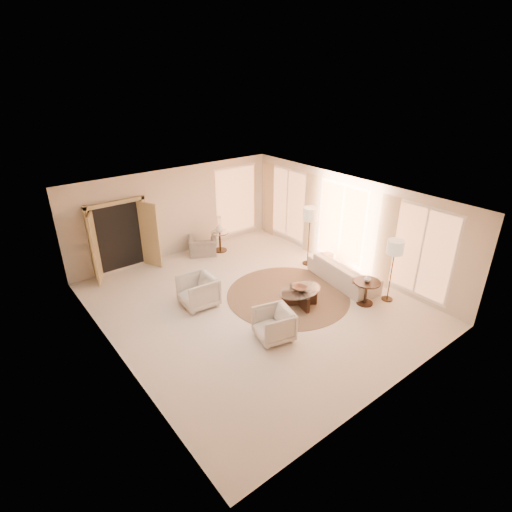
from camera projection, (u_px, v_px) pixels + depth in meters
room at (253, 255)px, 9.74m from camera, size 7.04×8.04×2.83m
windows_right at (344, 224)px, 11.76m from camera, size 0.10×6.40×2.40m
window_back_corner at (236, 201)px, 13.85m from camera, size 1.70×0.10×2.40m
curtains_right at (320, 218)px, 12.39m from camera, size 0.06×5.20×2.60m
french_doors at (121, 238)px, 11.54m from camera, size 1.95×0.66×2.16m
area_rug at (288, 295)px, 10.71m from camera, size 3.90×3.90×0.01m
sofa at (343, 271)px, 11.27m from camera, size 1.21×2.34×0.65m
armchair_left at (198, 290)px, 10.11m from camera, size 0.87×0.92×0.89m
armchair_right at (274, 323)px, 8.86m from camera, size 0.90×0.94×0.80m
accent_chair at (203, 243)px, 12.90m from camera, size 1.07×0.95×0.78m
coffee_table at (299, 295)px, 10.17m from camera, size 1.57×1.57×0.45m
end_table at (366, 289)px, 10.16m from camera, size 0.68×0.68×0.64m
side_table at (220, 240)px, 13.16m from camera, size 0.57×0.57×0.66m
floor_lamp_near at (310, 216)px, 11.77m from camera, size 0.44×0.44×1.83m
floor_lamp_far at (395, 250)px, 9.91m from camera, size 0.41×0.41×1.69m
bowl at (300, 288)px, 10.08m from camera, size 0.42×0.42×0.09m
end_vase at (368, 279)px, 10.04m from camera, size 0.21×0.21×0.19m
side_vase at (219, 228)px, 12.99m from camera, size 0.30×0.30×0.27m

